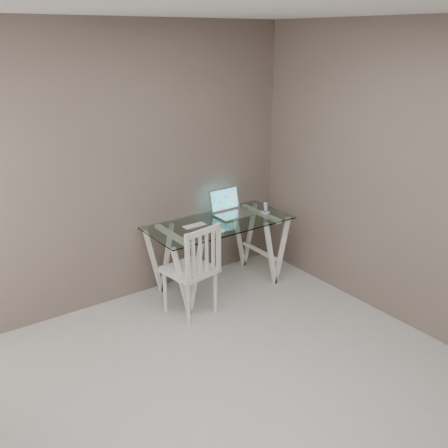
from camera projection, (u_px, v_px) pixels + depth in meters
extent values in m
plane|color=#B3B1AB|center=(255.00, 429.00, 3.44)|extent=(4.50, 4.50, 0.00)
cube|color=white|center=(267.00, 1.00, 2.48)|extent=(4.00, 4.50, 0.02)
cube|color=#685A52|center=(108.00, 171.00, 4.67)|extent=(4.00, 0.02, 2.70)
cube|color=silver|center=(219.00, 223.00, 5.12)|extent=(1.50, 0.70, 0.01)
cube|color=white|center=(174.00, 269.00, 4.96)|extent=(0.24, 0.62, 0.72)
cube|color=white|center=(260.00, 244.00, 5.55)|extent=(0.24, 0.62, 0.72)
cube|color=silver|center=(190.00, 270.00, 4.74)|extent=(0.49, 0.49, 0.04)
cylinder|color=silver|center=(189.00, 305.00, 4.59)|extent=(0.04, 0.04, 0.43)
cylinder|color=silver|center=(215.00, 292.00, 4.82)|extent=(0.04, 0.04, 0.43)
cylinder|color=silver|center=(165.00, 292.00, 4.82)|extent=(0.04, 0.04, 0.43)
cylinder|color=silver|center=(192.00, 280.00, 5.05)|extent=(0.04, 0.04, 0.43)
cube|color=silver|center=(203.00, 253.00, 4.52)|extent=(0.42, 0.10, 0.47)
cube|color=silver|center=(233.00, 215.00, 5.31)|extent=(0.37, 0.26, 0.02)
cube|color=#19D899|center=(224.00, 199.00, 5.38)|extent=(0.37, 0.06, 0.25)
cube|color=silver|center=(194.00, 226.00, 5.01)|extent=(0.25, 0.11, 0.01)
ellipsoid|color=white|center=(221.00, 231.00, 4.84)|extent=(0.10, 0.06, 0.03)
cube|color=white|center=(266.00, 212.00, 5.39)|extent=(0.07, 0.07, 0.02)
cube|color=black|center=(265.00, 206.00, 5.37)|extent=(0.05, 0.03, 0.11)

